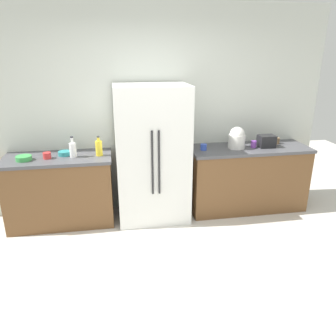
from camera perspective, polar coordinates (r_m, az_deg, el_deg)
The scene contains 15 objects.
ground_plane at distance 3.22m, azimuth 1.80°, elevation -21.05°, with size 9.55×9.55×0.00m, color beige.
kitchen_back_panel at distance 4.41m, azimuth -3.12°, elevation 9.93°, with size 4.77×0.10×2.71m, color silver.
counter_left at distance 4.35m, azimuth -18.32°, elevation -3.71°, with size 1.31×0.62×0.89m.
counter_right at distance 4.65m, azimuth 13.66°, elevation -1.68°, with size 1.62×0.62×0.89m.
refrigerator at distance 4.13m, azimuth -2.80°, elevation 2.37°, with size 0.91×0.68×1.74m.
toaster at distance 4.57m, azimuth 16.92°, elevation 4.54°, with size 0.22×0.17×0.16m, color black.
rice_cooker at distance 4.39m, azimuth 12.03°, elevation 5.16°, with size 0.22×0.22×0.29m.
bottle_a at distance 4.08m, azimuth -12.06°, elevation 3.49°, with size 0.08×0.08×0.25m.
bottle_b at distance 4.10m, azimuth -16.39°, elevation 3.16°, with size 0.08×0.08×0.26m.
cup_a at distance 4.16m, azimuth -20.51°, elevation 2.06°, with size 0.09×0.09×0.08m, color red.
cup_b at distance 4.79m, azimuth 18.59°, elevation 4.57°, with size 0.08×0.08×0.08m, color brown.
cup_c at distance 4.51m, azimuth 14.82°, elevation 4.08°, with size 0.07×0.07×0.09m, color purple.
cup_d at distance 4.27m, azimuth 6.27°, elevation 3.68°, with size 0.08×0.08×0.08m, color blue.
bowl_a at distance 4.22m, azimuth -17.72°, elevation 2.49°, with size 0.16×0.16×0.05m, color teal.
bowl_b at distance 4.19m, azimuth -24.05°, elevation 1.60°, with size 0.18×0.18×0.06m, color green.
Camera 1 is at (-0.51, -2.38, 2.11)m, focal length 34.65 mm.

